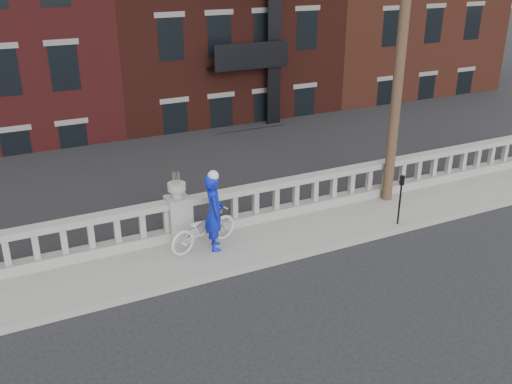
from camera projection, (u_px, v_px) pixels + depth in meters
ground at (247, 329)px, 11.09m from camera, size 120.00×120.00×0.00m
sidewalk at (193, 257)px, 13.53m from camera, size 32.00×2.20×0.15m
balustrade at (179, 220)px, 14.10m from camera, size 28.00×0.34×1.03m
planter_pedestal at (178, 213)px, 14.02m from camera, size 0.55×0.55×1.76m
lower_level at (64, 39)px, 29.31m from camera, size 80.00×44.00×20.80m
utility_pole at (404, 16)px, 14.55m from camera, size 1.60×0.28×10.00m
parking_meter_c at (401, 194)px, 14.69m from camera, size 0.10×0.09×1.36m
bicycle at (203, 228)px, 13.67m from camera, size 1.98×1.15×0.99m
cyclist at (214, 212)px, 13.45m from camera, size 0.62×0.78×1.88m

